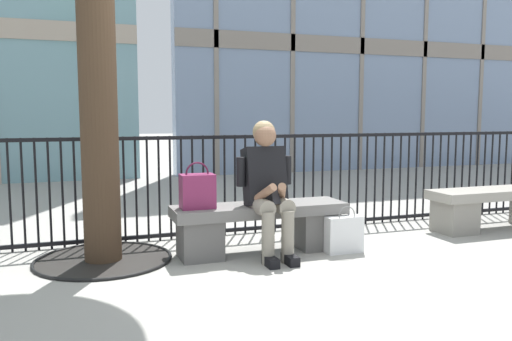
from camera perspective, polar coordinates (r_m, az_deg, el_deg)
ground_plane at (r=4.81m, az=0.40°, el=-9.04°), size 60.00×60.00×0.00m
stone_bench at (r=4.75m, az=0.40°, el=-5.88°), size 1.60×0.44×0.45m
seated_person_with_phone at (r=4.57m, az=1.30°, el=-1.52°), size 0.52×0.66×1.21m
handbag_on_bench at (r=4.52m, az=-6.50°, el=-2.23°), size 0.29×0.19×0.41m
shopping_bag at (r=4.83m, az=9.70°, el=-6.92°), size 0.35×0.13×0.44m
plaza_railing at (r=5.42m, az=-2.34°, el=-1.57°), size 7.72×0.04×1.05m
stone_bench_far at (r=6.31m, az=25.02°, el=-3.44°), size 1.60×0.44×0.45m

